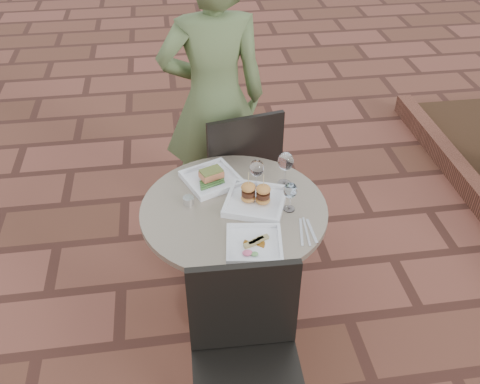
{
  "coord_description": "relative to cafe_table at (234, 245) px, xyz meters",
  "views": [
    {
      "loc": [
        -0.45,
        -2.22,
        2.35
      ],
      "look_at": [
        -0.17,
        -0.25,
        0.82
      ],
      "focal_mm": 40.0,
      "sensor_mm": 36.0,
      "label": 1
    }
  ],
  "objects": [
    {
      "name": "ground",
      "position": [
        0.2,
        0.25,
        -0.48
      ],
      "size": [
        60.0,
        60.0,
        0.0
      ],
      "primitive_type": "plane",
      "color": "brown",
      "rests_on": "ground"
    },
    {
      "name": "cafe_table",
      "position": [
        0.0,
        0.0,
        0.0
      ],
      "size": [
        0.9,
        0.9,
        0.73
      ],
      "color": "gray",
      "rests_on": "ground"
    },
    {
      "name": "chair_far",
      "position": [
        0.11,
        0.6,
        0.07
      ],
      "size": [
        0.52,
        0.52,
        0.93
      ],
      "rotation": [
        0.0,
        0.0,
        3.34
      ],
      "color": "black",
      "rests_on": "ground"
    },
    {
      "name": "chair_near",
      "position": [
        -0.04,
        -0.69,
        0.07
      ],
      "size": [
        0.45,
        0.45,
        0.93
      ],
      "rotation": [
        0.0,
        0.0,
        -0.03
      ],
      "color": "black",
      "rests_on": "ground"
    },
    {
      "name": "diner",
      "position": [
        -0.0,
        0.83,
        0.38
      ],
      "size": [
        0.65,
        0.45,
        1.73
      ],
      "primitive_type": "imported",
      "rotation": [
        0.0,
        0.0,
        3.2
      ],
      "color": "#506336",
      "rests_on": "ground"
    },
    {
      "name": "plate_salmon",
      "position": [
        -0.08,
        0.23,
        0.27
      ],
      "size": [
        0.33,
        0.33,
        0.07
      ],
      "rotation": [
        0.0,
        0.0,
        0.39
      ],
      "color": "white",
      "rests_on": "cafe_table"
    },
    {
      "name": "plate_sliders",
      "position": [
        0.11,
        0.01,
        0.28
      ],
      "size": [
        0.36,
        0.36,
        0.18
      ],
      "rotation": [
        0.0,
        0.0,
        -0.36
      ],
      "color": "white",
      "rests_on": "cafe_table"
    },
    {
      "name": "plate_tuna",
      "position": [
        0.05,
        -0.28,
        0.26
      ],
      "size": [
        0.27,
        0.27,
        0.03
      ],
      "rotation": [
        0.0,
        0.0,
        -0.13
      ],
      "color": "white",
      "rests_on": "cafe_table"
    },
    {
      "name": "wine_glass_right",
      "position": [
        0.26,
        -0.05,
        0.35
      ],
      "size": [
        0.07,
        0.07,
        0.15
      ],
      "color": "white",
      "rests_on": "cafe_table"
    },
    {
      "name": "wine_glass_mid",
      "position": [
        0.13,
        0.13,
        0.36
      ],
      "size": [
        0.07,
        0.07,
        0.17
      ],
      "color": "white",
      "rests_on": "cafe_table"
    },
    {
      "name": "wine_glass_far",
      "position": [
        0.28,
        0.15,
        0.38
      ],
      "size": [
        0.08,
        0.08,
        0.19
      ],
      "color": "white",
      "rests_on": "cafe_table"
    },
    {
      "name": "steel_ramekin",
      "position": [
        -0.21,
        0.06,
        0.27
      ],
      "size": [
        0.06,
        0.06,
        0.04
      ],
      "primitive_type": "cylinder",
      "rotation": [
        0.0,
        0.0,
        -0.04
      ],
      "color": "silver",
      "rests_on": "cafe_table"
    },
    {
      "name": "cutlery_set",
      "position": [
        0.3,
        -0.22,
        0.25
      ],
      "size": [
        0.1,
        0.2,
        0.0
      ],
      "primitive_type": null,
      "rotation": [
        0.0,
        0.0,
        -0.04
      ],
      "color": "silver",
      "rests_on": "cafe_table"
    }
  ]
}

